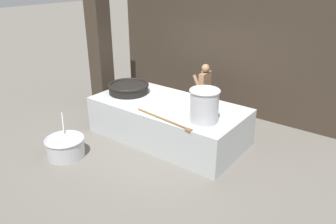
{
  "coord_description": "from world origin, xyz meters",
  "views": [
    {
      "loc": [
        4.03,
        -5.36,
        3.57
      ],
      "look_at": [
        0.0,
        0.0,
        0.63
      ],
      "focal_mm": 35.0,
      "sensor_mm": 36.0,
      "label": 1
    }
  ],
  "objects_px": {
    "cook": "(204,90)",
    "prep_bowl_vegetables": "(65,146)",
    "stock_pot": "(204,105)",
    "giant_wok_near": "(129,88)"
  },
  "relations": [
    {
      "from": "cook",
      "to": "prep_bowl_vegetables",
      "type": "xyz_separation_m",
      "value": [
        -1.31,
        -3.3,
        -0.56
      ]
    },
    {
      "from": "giant_wok_near",
      "to": "cook",
      "type": "height_order",
      "value": "cook"
    },
    {
      "from": "giant_wok_near",
      "to": "stock_pot",
      "type": "distance_m",
      "value": 2.29
    },
    {
      "from": "stock_pot",
      "to": "prep_bowl_vegetables",
      "type": "distance_m",
      "value": 2.98
    },
    {
      "from": "cook",
      "to": "prep_bowl_vegetables",
      "type": "distance_m",
      "value": 3.6
    },
    {
      "from": "giant_wok_near",
      "to": "cook",
      "type": "distance_m",
      "value": 1.9
    },
    {
      "from": "giant_wok_near",
      "to": "cook",
      "type": "relative_size",
      "value": 0.67
    },
    {
      "from": "stock_pot",
      "to": "cook",
      "type": "xyz_separation_m",
      "value": [
        -1.0,
        1.69,
        -0.39
      ]
    },
    {
      "from": "stock_pot",
      "to": "giant_wok_near",
      "type": "bearing_deg",
      "value": 172.68
    },
    {
      "from": "stock_pot",
      "to": "cook",
      "type": "relative_size",
      "value": 0.45
    }
  ]
}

